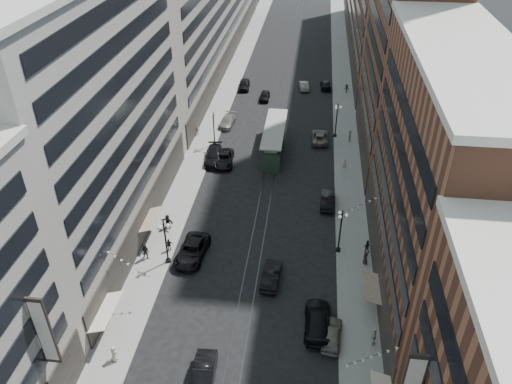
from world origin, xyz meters
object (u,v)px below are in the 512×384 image
at_px(car_13, 265,96).
at_px(pedestrian_5, 168,222).
at_px(car_8, 227,121).
at_px(car_10, 328,200).
at_px(car_4, 332,334).
at_px(pedestrian_1, 114,353).
at_px(lamppost_sw_far, 166,240).
at_px(car_7, 224,159).
at_px(pedestrian_extra_1, 350,136).
at_px(lamppost_se_far, 340,230).
at_px(car_11, 320,137).
at_px(car_12, 326,85).
at_px(pedestrian_7, 367,246).
at_px(car_5, 203,376).
at_px(pedestrian_8, 344,164).
at_px(pedestrian_extra_2, 169,245).
at_px(car_extra_0, 318,321).
at_px(car_2, 192,251).
at_px(car_extra_1, 271,275).
at_px(pedestrian_4, 374,337).
at_px(pedestrian_9, 347,89).
at_px(lamppost_sw_mid, 214,127).
at_px(car_extra_2, 214,156).
at_px(streetcar, 274,140).
at_px(pedestrian_6, 197,130).
at_px(lamppost_se_mid, 337,119).
at_px(car_14, 304,86).
at_px(pedestrian_2, 145,252).
at_px(pedestrian_extra_0, 366,258).

xyz_separation_m(car_13, pedestrian_5, (-7.39, -39.63, 0.35)).
bearing_deg(car_8, car_10, -47.70).
relative_size(car_4, pedestrian_1, 2.63).
bearing_deg(lamppost_sw_far, car_7, 83.71).
relative_size(car_7, pedestrian_extra_1, 3.08).
height_order(lamppost_sw_far, lamppost_se_far, same).
xyz_separation_m(car_7, car_8, (-1.60, 12.33, -0.03)).
xyz_separation_m(pedestrian_1, car_11, (17.24, 43.43, -0.23)).
distance_m(car_12, pedestrian_7, 48.36).
bearing_deg(car_5, car_4, 25.75).
distance_m(car_7, pedestrian_8, 17.11).
bearing_deg(pedestrian_extra_2, pedestrian_8, -147.87).
height_order(car_4, car_extra_0, car_extra_0).
xyz_separation_m(car_2, car_extra_1, (9.00, -2.77, -0.04)).
distance_m(pedestrian_4, pedestrian_extra_2, 24.07).
relative_size(car_13, pedestrian_9, 2.57).
height_order(lamppost_sw_mid, pedestrian_1, lamppost_sw_mid).
bearing_deg(pedestrian_8, car_extra_2, -17.26).
bearing_deg(car_7, pedestrian_5, -109.40).
bearing_deg(streetcar, pedestrian_6, 164.95).
relative_size(lamppost_se_mid, pedestrian_4, 2.90).
relative_size(lamppost_sw_far, car_4, 1.26).
bearing_deg(car_2, pedestrian_4, -22.99).
distance_m(car_12, car_14, 4.21).
relative_size(pedestrian_2, pedestrian_4, 1.02).
xyz_separation_m(lamppost_se_mid, car_10, (-1.21, -18.98, -2.31)).
distance_m(pedestrian_1, pedestrian_7, 28.56).
bearing_deg(car_4, pedestrian_1, 19.35).
distance_m(pedestrian_4, pedestrian_8, 30.70).
height_order(car_11, pedestrian_6, pedestrian_6).
bearing_deg(pedestrian_extra_0, car_14, -135.03).
bearing_deg(pedestrian_extra_0, pedestrian_6, -103.29).
bearing_deg(car_7, car_2, -95.38).
bearing_deg(pedestrian_extra_2, car_11, -133.09).
distance_m(car_extra_1, pedestrian_extra_0, 10.55).
height_order(lamppost_se_far, car_extra_1, lamppost_se_far).
height_order(car_5, pedestrian_extra_0, car_5).
distance_m(lamppost_se_mid, car_13, 18.59).
height_order(car_12, pedestrian_7, pedestrian_7).
bearing_deg(pedestrian_2, car_10, 37.72).
distance_m(pedestrian_4, car_13, 56.32).
height_order(streetcar, car_5, streetcar).
height_order(pedestrian_4, car_extra_2, pedestrian_4).
height_order(streetcar, pedestrian_extra_2, streetcar).
relative_size(car_5, car_13, 1.21).
bearing_deg(pedestrian_extra_1, car_12, -6.31).
xyz_separation_m(pedestrian_1, car_12, (18.07, 65.41, -0.29)).
xyz_separation_m(lamppost_se_far, pedestrian_8, (1.11, 17.97, -2.09)).
bearing_deg(car_extra_0, pedestrian_4, 162.89).
bearing_deg(pedestrian_9, car_extra_1, -80.82).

